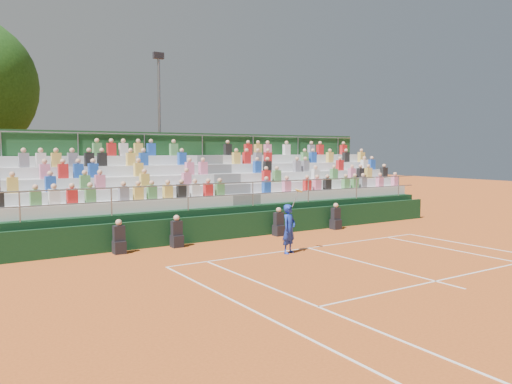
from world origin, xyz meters
TOP-DOWN VIEW (x-y plane):
  - ground at (0.00, 0.00)m, footprint 90.00×90.00m
  - courtside_wall at (0.00, 3.20)m, footprint 20.00×0.15m
  - line_officials at (-1.40, 2.75)m, footprint 10.25×0.40m
  - grandstand at (-0.00, 6.43)m, footprint 20.00×5.20m
  - tennis_player at (-1.13, -0.36)m, footprint 0.89×0.61m
  - floodlight_mast at (-0.47, 12.87)m, footprint 0.60×0.25m

SIDE VIEW (x-z plane):
  - ground at x=0.00m, z-range 0.00..0.00m
  - line_officials at x=-1.40m, z-range -0.12..1.07m
  - courtside_wall at x=0.00m, z-range 0.00..1.00m
  - tennis_player at x=-1.13m, z-range -0.26..1.96m
  - grandstand at x=0.00m, z-range -1.12..3.28m
  - floodlight_mast at x=-0.47m, z-range 0.69..9.70m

